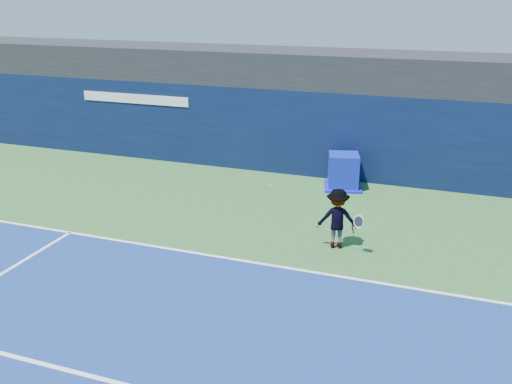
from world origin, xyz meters
TOP-DOWN VIEW (x-y plane):
  - ground at (0.00, 0.00)m, footprint 80.00×80.00m
  - baseline at (0.00, 3.00)m, footprint 24.00×0.10m
  - stadium_band at (0.00, 11.50)m, footprint 36.00×3.00m
  - back_wall_assembly at (-0.00, 10.50)m, footprint 36.00×1.03m
  - equipment_cart at (1.24, 9.23)m, footprint 1.48×1.48m
  - tennis_player at (2.02, 4.58)m, footprint 1.30×0.81m
  - tennis_ball at (-0.16, 5.72)m, footprint 0.06×0.06m

SIDE VIEW (x-z plane):
  - ground at x=0.00m, z-range 0.00..0.00m
  - baseline at x=0.00m, z-range 0.01..0.01m
  - equipment_cart at x=1.24m, z-range -0.05..1.11m
  - tennis_player at x=2.02m, z-range 0.00..1.57m
  - tennis_ball at x=-0.16m, z-range 1.03..1.09m
  - back_wall_assembly at x=0.00m, z-range 0.00..3.00m
  - stadium_band at x=0.00m, z-range 3.00..4.20m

